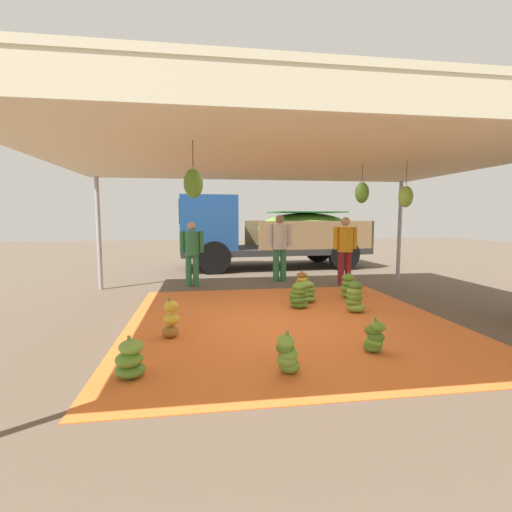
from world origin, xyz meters
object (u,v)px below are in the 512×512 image
banana_bunch_4 (374,338)px  worker_1 (192,249)px  banana_bunch_8 (302,284)px  banana_bunch_0 (348,287)px  worker_2 (345,245)px  cargo_truck_main (267,232)px  banana_bunch_6 (355,298)px  banana_bunch_7 (171,320)px  banana_bunch_1 (298,296)px  worker_0 (280,243)px  banana_bunch_2 (130,360)px  banana_bunch_3 (307,292)px  banana_bunch_5 (287,355)px

banana_bunch_4 → worker_1: 5.56m
banana_bunch_4 → banana_bunch_8: 3.65m
banana_bunch_0 → worker_1: 3.87m
banana_bunch_0 → worker_2: 1.85m
banana_bunch_4 → worker_2: worker_2 is taller
banana_bunch_0 → cargo_truck_main: size_ratio=0.09×
banana_bunch_6 → banana_bunch_7: 3.29m
banana_bunch_1 → banana_bunch_6: bearing=-25.7°
banana_bunch_4 → banana_bunch_6: size_ratio=0.75×
banana_bunch_4 → worker_0: worker_0 is taller
banana_bunch_1 → banana_bunch_8: banana_bunch_8 is taller
banana_bunch_2 → cargo_truck_main: cargo_truck_main is taller
banana_bunch_4 → worker_1: bearing=115.5°
banana_bunch_3 → banana_bunch_6: bearing=-55.0°
banana_bunch_5 → worker_2: worker_2 is taller
banana_bunch_7 → banana_bunch_8: size_ratio=1.05×
worker_0 → banana_bunch_1: bearing=-95.5°
banana_bunch_7 → cargo_truck_main: size_ratio=0.09×
banana_bunch_3 → banana_bunch_5: 3.47m
banana_bunch_3 → banana_bunch_7: (-2.54, -1.82, 0.04)m
worker_1 → worker_2: size_ratio=0.93×
banana_bunch_1 → banana_bunch_4: banana_bunch_1 is taller
banana_bunch_1 → banana_bunch_8: 1.35m
banana_bunch_7 → banana_bunch_5: bearing=-47.0°
banana_bunch_0 → worker_0: size_ratio=0.31×
banana_bunch_4 → worker_0: size_ratio=0.25×
banana_bunch_5 → banana_bunch_2: bearing=175.4°
banana_bunch_8 → banana_bunch_0: bearing=-34.5°
banana_bunch_2 → banana_bunch_8: bearing=53.1°
banana_bunch_3 → worker_2: (1.52, 1.85, 0.79)m
banana_bunch_8 → worker_1: bearing=151.6°
banana_bunch_7 → banana_bunch_2: bearing=-103.9°
worker_0 → banana_bunch_4: bearing=-89.3°
banana_bunch_4 → banana_bunch_8: banana_bunch_8 is taller
banana_bunch_0 → banana_bunch_6: size_ratio=0.93×
banana_bunch_3 → cargo_truck_main: 5.44m
banana_bunch_6 → worker_1: 4.29m
banana_bunch_4 → banana_bunch_3: bearing=90.9°
banana_bunch_1 → banana_bunch_7: banana_bunch_7 is taller
banana_bunch_5 → worker_1: size_ratio=0.30×
banana_bunch_5 → banana_bunch_7: bearing=133.0°
banana_bunch_0 → banana_bunch_6: bearing=-107.3°
banana_bunch_6 → worker_1: worker_1 is taller
banana_bunch_7 → worker_0: (2.52, 4.38, 0.79)m
banana_bunch_8 → worker_0: bearing=94.6°
banana_bunch_8 → worker_1: 2.87m
banana_bunch_3 → worker_1: worker_1 is taller
banana_bunch_1 → worker_2: bearing=51.3°
banana_bunch_5 → banana_bunch_8: (1.31, 4.11, 0.02)m
banana_bunch_4 → worker_1: size_ratio=0.28×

